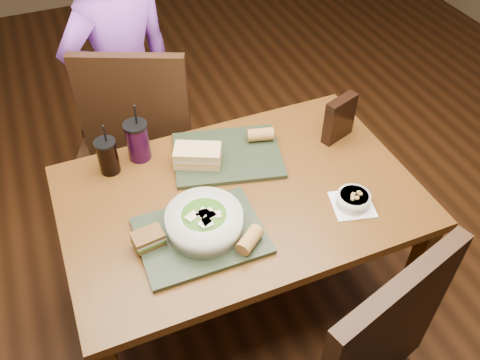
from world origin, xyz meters
name	(u,v)px	position (x,y,z in m)	size (l,w,h in m)	color
ground	(240,304)	(0.00, 0.00, 0.00)	(6.00, 6.00, 0.00)	#381C0B
dining_table	(240,210)	(0.00, 0.00, 0.66)	(1.30, 0.85, 0.75)	#573211
chair_far	(135,134)	(-0.25, 0.69, 0.60)	(0.61, 0.63, 1.07)	black
diner	(125,85)	(-0.23, 0.85, 0.76)	(0.56, 0.37, 1.52)	purple
tray_near	(201,236)	(-0.20, -0.14, 0.76)	(0.42, 0.32, 0.02)	black
tray_far	(227,155)	(0.03, 0.21, 0.76)	(0.42, 0.32, 0.02)	black
salad_bowl	(204,221)	(-0.18, -0.13, 0.81)	(0.26, 0.26, 0.09)	silver
soup_bowl	(353,200)	(0.35, -0.21, 0.78)	(0.18, 0.18, 0.06)	white
sandwich_near	(148,239)	(-0.37, -0.11, 0.79)	(0.11, 0.08, 0.05)	#593819
sandwich_far	(198,156)	(-0.09, 0.20, 0.80)	(0.20, 0.16, 0.07)	tan
baguette_near	(250,240)	(-0.07, -0.25, 0.79)	(0.05, 0.05, 0.10)	#AD7533
baguette_far	(260,135)	(0.19, 0.24, 0.79)	(0.05, 0.05, 0.11)	#AD7533
cup_cola	(108,156)	(-0.41, 0.31, 0.82)	(0.08, 0.08, 0.22)	black
cup_berry	(138,141)	(-0.29, 0.34, 0.83)	(0.09, 0.09, 0.25)	black
chip_bag	(339,119)	(0.50, 0.15, 0.85)	(0.15, 0.05, 0.19)	black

